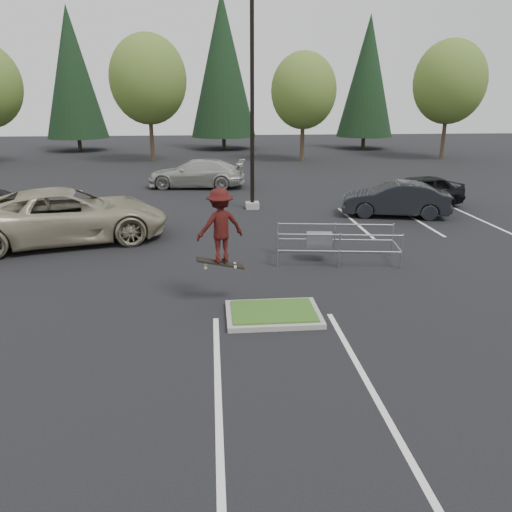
{
  "coord_description": "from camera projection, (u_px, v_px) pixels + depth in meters",
  "views": [
    {
      "loc": [
        -1.37,
        -10.68,
        4.92
      ],
      "look_at": [
        -0.27,
        1.5,
        1.03
      ],
      "focal_mm": 35.0,
      "sensor_mm": 36.0,
      "label": 1
    }
  ],
  "objects": [
    {
      "name": "decid_d",
      "position": [
        449.0,
        85.0,
        40.27
      ],
      "size": [
        5.76,
        5.76,
        9.43
      ],
      "color": "#38281C",
      "rests_on": "ground"
    },
    {
      "name": "skateboarder",
      "position": [
        220.0,
        226.0,
        11.99
      ],
      "size": [
        1.33,
        1.03,
        2.02
      ],
      "rotation": [
        0.0,
        0.0,
        3.49
      ],
      "color": "black",
      "rests_on": "ground"
    },
    {
      "name": "car_r_charc",
      "position": [
        395.0,
        199.0,
        21.47
      ],
      "size": [
        4.75,
        2.58,
        1.48
      ],
      "primitive_type": "imported",
      "rotation": [
        0.0,
        0.0,
        4.48
      ],
      "color": "black",
      "rests_on": "ground"
    },
    {
      "name": "cart_corral",
      "position": [
        323.0,
        240.0,
        15.57
      ],
      "size": [
        3.92,
        1.84,
        1.07
      ],
      "rotation": [
        0.0,
        0.0,
        -0.13
      ],
      "color": "#979A9F",
      "rests_on": "ground"
    },
    {
      "name": "conif_a",
      "position": [
        72.0,
        73.0,
        46.36
      ],
      "size": [
        5.72,
        5.72,
        13.0
      ],
      "color": "#38281C",
      "rests_on": "ground"
    },
    {
      "name": "ground",
      "position": [
        273.0,
        316.0,
        11.74
      ],
      "size": [
        120.0,
        120.0,
        0.0
      ],
      "primitive_type": "plane",
      "color": "black",
      "rests_on": "ground"
    },
    {
      "name": "conif_b",
      "position": [
        223.0,
        66.0,
        47.8
      ],
      "size": [
        6.38,
        6.38,
        14.5
      ],
      "color": "#38281C",
      "rests_on": "ground"
    },
    {
      "name": "car_l_tan",
      "position": [
        66.0,
        216.0,
        17.55
      ],
      "size": [
        7.42,
        4.84,
        1.9
      ],
      "primitive_type": "imported",
      "rotation": [
        0.0,
        0.0,
        1.84
      ],
      "color": "tan",
      "rests_on": "ground"
    },
    {
      "name": "decid_b",
      "position": [
        148.0,
        82.0,
        38.38
      ],
      "size": [
        5.89,
        5.89,
        9.64
      ],
      "color": "#38281C",
      "rests_on": "ground"
    },
    {
      "name": "conif_c",
      "position": [
        367.0,
        77.0,
        48.35
      ],
      "size": [
        5.5,
        5.5,
        12.5
      ],
      "color": "#38281C",
      "rests_on": "ground"
    },
    {
      "name": "decid_c",
      "position": [
        303.0,
        93.0,
        38.98
      ],
      "size": [
        5.12,
        5.12,
        8.38
      ],
      "color": "#38281C",
      "rests_on": "ground"
    },
    {
      "name": "car_far_silver",
      "position": [
        197.0,
        173.0,
        28.4
      ],
      "size": [
        5.76,
        3.01,
        1.6
      ],
      "primitive_type": "imported",
      "rotation": [
        0.0,
        0.0,
        4.57
      ],
      "color": "#B4B3AE",
      "rests_on": "ground"
    },
    {
      "name": "grass_median",
      "position": [
        273.0,
        313.0,
        11.72
      ],
      "size": [
        2.2,
        1.6,
        0.16
      ],
      "color": "gray",
      "rests_on": "ground"
    },
    {
      "name": "stall_lines",
      "position": [
        213.0,
        246.0,
        17.35
      ],
      "size": [
        22.62,
        17.6,
        0.01
      ],
      "color": "white",
      "rests_on": "ground"
    },
    {
      "name": "car_r_black",
      "position": [
        418.0,
        191.0,
        23.12
      ],
      "size": [
        4.79,
        2.88,
        1.53
      ],
      "primitive_type": "imported",
      "rotation": [
        0.0,
        0.0,
        4.97
      ],
      "color": "black",
      "rests_on": "ground"
    },
    {
      "name": "light_pole",
      "position": [
        252.0,
        106.0,
        21.79
      ],
      "size": [
        0.7,
        0.6,
        10.12
      ],
      "color": "gray",
      "rests_on": "ground"
    }
  ]
}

